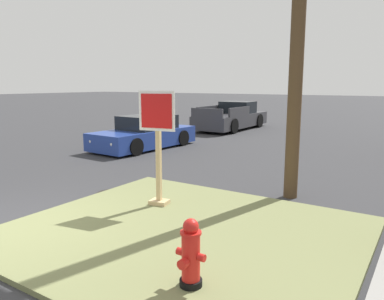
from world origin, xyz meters
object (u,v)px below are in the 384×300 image
at_px(manhole_cover, 112,193).
at_px(parked_sedan_blue, 145,134).
at_px(pickup_truck_charcoal, 232,118).
at_px(fire_hydrant, 191,255).
at_px(stop_sign, 158,149).

height_order(manhole_cover, parked_sedan_blue, parked_sedan_blue).
distance_m(parked_sedan_blue, pickup_truck_charcoal, 7.33).
bearing_deg(manhole_cover, pickup_truck_charcoal, 104.81).
bearing_deg(fire_hydrant, manhole_cover, 146.76).
distance_m(manhole_cover, pickup_truck_charcoal, 12.95).
bearing_deg(stop_sign, fire_hydrant, -45.27).
xyz_separation_m(fire_hydrant, stop_sign, (-2.21, 2.24, 0.72)).
relative_size(fire_hydrant, stop_sign, 0.37).
relative_size(stop_sign, pickup_truck_charcoal, 0.41).
relative_size(stop_sign, manhole_cover, 3.21).
height_order(parked_sedan_blue, pickup_truck_charcoal, pickup_truck_charcoal).
height_order(fire_hydrant, manhole_cover, fire_hydrant).
bearing_deg(fire_hydrant, pickup_truck_charcoal, 115.20).
relative_size(stop_sign, parked_sedan_blue, 0.51).
bearing_deg(stop_sign, pickup_truck_charcoal, 110.76).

